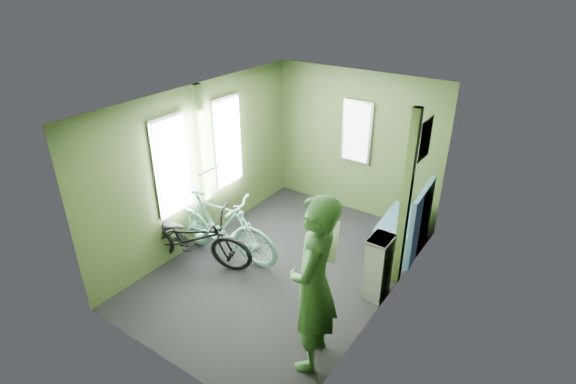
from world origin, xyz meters
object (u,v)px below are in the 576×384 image
at_px(waste_box, 378,267).
at_px(bicycle_black, 194,265).
at_px(passenger, 314,285).
at_px(bench_seat, 404,231).
at_px(bicycle_mint, 223,258).

bearing_deg(waste_box, bicycle_black, -159.90).
height_order(passenger, bench_seat, passenger).
distance_m(bicycle_black, passenger, 2.42).
bearing_deg(passenger, waste_box, 158.65).
height_order(passenger, waste_box, passenger).
relative_size(waste_box, bench_seat, 0.81).
bearing_deg(passenger, bench_seat, 163.70).
xyz_separation_m(waste_box, bench_seat, (-0.11, 1.14, -0.11)).
bearing_deg(bicycle_mint, bench_seat, -55.59).
xyz_separation_m(bicycle_mint, waste_box, (2.09, 0.49, 0.41)).
bearing_deg(bicycle_black, passenger, -120.46).
bearing_deg(passenger, bicycle_mint, -128.71).
relative_size(bicycle_mint, bench_seat, 1.72).
distance_m(passenger, bench_seat, 2.53).
distance_m(waste_box, bench_seat, 1.15).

